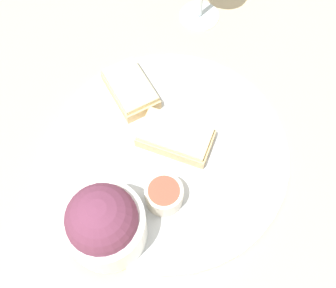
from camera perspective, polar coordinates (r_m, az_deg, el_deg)
ground_plane at (r=0.59m, az=0.00°, el=-1.48°), size 4.00×4.00×0.00m
dinner_plate at (r=0.58m, az=0.00°, el=-1.19°), size 0.33×0.33×0.01m
salad_bowl at (r=0.50m, az=-8.71°, el=-10.58°), size 0.10×0.10×0.10m
sauce_ramekin at (r=0.53m, az=-0.55°, el=-6.85°), size 0.05×0.05×0.03m
cheese_toast_near at (r=0.57m, az=0.77°, el=1.10°), size 0.11×0.08×0.03m
cheese_toast_far at (r=0.61m, az=-5.11°, el=7.47°), size 0.10×0.09×0.03m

